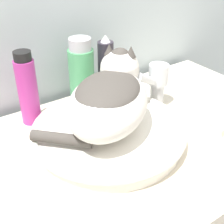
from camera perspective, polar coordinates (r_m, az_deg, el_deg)
sink_basin at (r=0.83m, az=-0.66°, el=-3.76°), size 0.41×0.41×0.05m
cat at (r=0.79m, az=-0.48°, el=2.87°), size 0.37×0.34×0.18m
faucet at (r=0.97m, az=8.12°, el=5.50°), size 0.15×0.08×0.15m
mouthwash_bottle at (r=0.96m, az=-5.58°, el=6.86°), size 0.08×0.08×0.22m
hairspray_can_black at (r=1.01m, az=-1.15°, el=7.79°), size 0.05×0.05×0.21m
shampoo_bottle_tall at (r=0.90m, az=-15.18°, el=4.03°), size 0.06×0.06×0.22m
soap_bar at (r=0.93m, az=19.73°, el=-2.50°), size 0.07×0.05×0.02m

